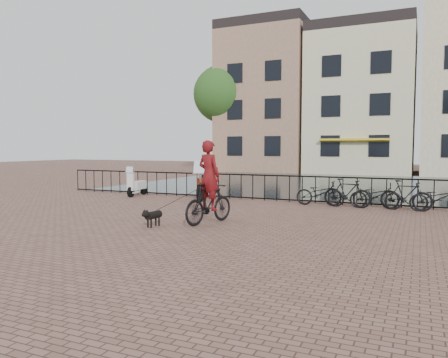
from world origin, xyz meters
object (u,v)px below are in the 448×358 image
at_px(cyclist, 209,187).
at_px(scooter, 137,181).
at_px(dog, 153,217).
at_px(motorcycle, 207,179).

relative_size(cyclist, scooter, 1.84).
bearing_deg(cyclist, dog, 58.64).
bearing_deg(scooter, cyclist, -45.37).
bearing_deg(cyclist, scooter, -24.36).
height_order(dog, scooter, scooter).
height_order(motorcycle, scooter, motorcycle).
distance_m(dog, scooter, 7.58).
height_order(dog, motorcycle, motorcycle).
xyz_separation_m(motorcycle, scooter, (-3.25, -0.17, -0.15)).
bearing_deg(dog, motorcycle, 108.93).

